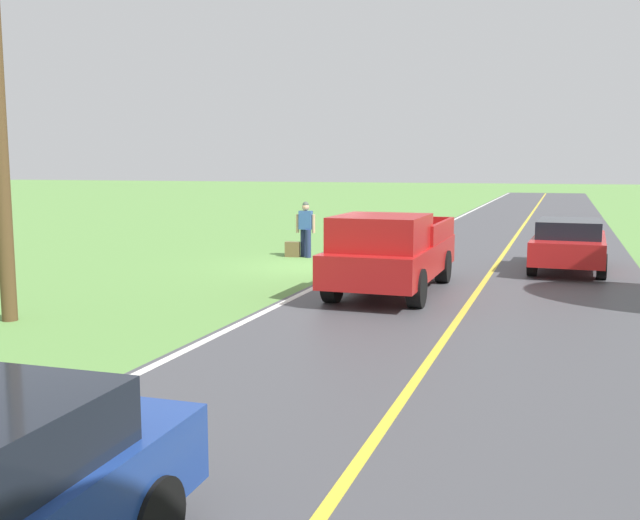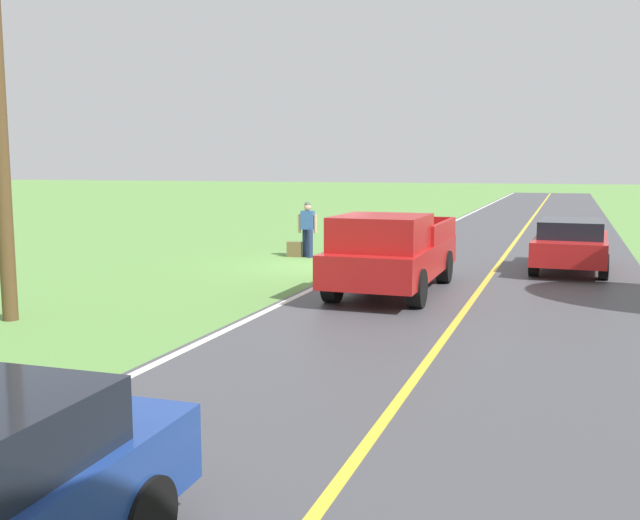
{
  "view_description": "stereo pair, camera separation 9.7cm",
  "coord_description": "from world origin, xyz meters",
  "px_view_note": "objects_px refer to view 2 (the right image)",
  "views": [
    {
      "loc": [
        -6.48,
        19.02,
        2.86
      ],
      "look_at": [
        -2.02,
        6.0,
        1.03
      ],
      "focal_mm": 39.88,
      "sensor_mm": 36.0,
      "label": 1
    },
    {
      "loc": [
        -6.57,
        18.99,
        2.86
      ],
      "look_at": [
        -2.02,
        6.0,
        1.03
      ],
      "focal_mm": 39.88,
      "sensor_mm": 36.0,
      "label": 2
    }
  ],
  "objects_px": {
    "suitcase_carried": "(294,249)",
    "pickup_truck_passing": "(391,251)",
    "sedan_near_oncoming": "(571,243)",
    "hitchhiker_walking": "(308,226)"
  },
  "relations": [
    {
      "from": "suitcase_carried",
      "to": "pickup_truck_passing",
      "type": "height_order",
      "value": "pickup_truck_passing"
    },
    {
      "from": "hitchhiker_walking",
      "to": "sedan_near_oncoming",
      "type": "distance_m",
      "value": 7.84
    },
    {
      "from": "suitcase_carried",
      "to": "hitchhiker_walking",
      "type": "bearing_deg",
      "value": 100.86
    },
    {
      "from": "pickup_truck_passing",
      "to": "hitchhiker_walking",
      "type": "bearing_deg",
      "value": -53.71
    },
    {
      "from": "suitcase_carried",
      "to": "sedan_near_oncoming",
      "type": "distance_m",
      "value": 8.26
    },
    {
      "from": "suitcase_carried",
      "to": "pickup_truck_passing",
      "type": "relative_size",
      "value": 0.09
    },
    {
      "from": "suitcase_carried",
      "to": "sedan_near_oncoming",
      "type": "relative_size",
      "value": 0.11
    },
    {
      "from": "hitchhiker_walking",
      "to": "suitcase_carried",
      "type": "distance_m",
      "value": 0.85
    },
    {
      "from": "suitcase_carried",
      "to": "pickup_truck_passing",
      "type": "distance_m",
      "value": 6.94
    },
    {
      "from": "hitchhiker_walking",
      "to": "pickup_truck_passing",
      "type": "xyz_separation_m",
      "value": [
        -3.99,
        5.44,
        -0.01
      ]
    }
  ]
}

